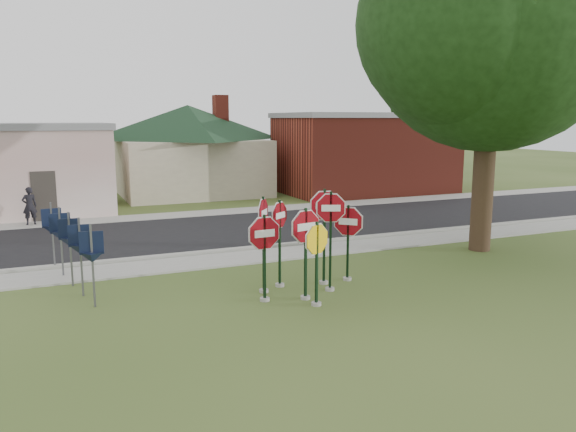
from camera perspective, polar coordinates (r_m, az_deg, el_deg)
name	(u,v)px	position (r m, az deg, el deg)	size (l,w,h in m)	color
ground	(332,311)	(13.19, 4.46, -9.62)	(120.00, 120.00, 0.00)	#384E1D
sidewalk_near	(251,257)	(18.02, -3.74, -4.18)	(60.00, 1.60, 0.06)	gray
road	(213,232)	(22.22, -7.65, -1.60)	(60.00, 7.00, 0.04)	black
sidewalk_far	(187,215)	(26.31, -10.21, 0.14)	(60.00, 1.60, 0.06)	gray
curb	(241,249)	(18.93, -4.76, -3.38)	(60.00, 0.20, 0.14)	gray
stop_sign_center	(306,241)	(13.62, 1.81, -2.53)	(1.12, 0.24, 2.39)	gray
stop_sign_yellow	(317,254)	(13.21, 2.94, -3.87)	(0.98, 0.38, 2.13)	gray
stop_sign_left	(264,246)	(13.50, -2.42, -3.09)	(1.13, 0.24, 2.25)	gray
stop_sign_right	(331,227)	(14.29, 4.35, -1.13)	(0.97, 0.41, 2.69)	gray
stop_sign_back_right	(324,222)	(14.88, 3.71, -0.64)	(1.09, 0.24, 2.69)	gray
stop_sign_back_left	(280,232)	(14.66, -0.85, -1.68)	(0.80, 0.60, 2.41)	gray
stop_sign_far_right	(348,233)	(15.34, 6.12, -1.71)	(0.83, 0.78, 2.21)	gray
stop_sign_far_left	(263,232)	(14.14, -2.51, -1.59)	(0.63, 0.81, 2.58)	gray
route_sign_row	(70,241)	(15.81, -21.28, -2.39)	(1.43, 4.63, 2.00)	#59595E
building_house	(188,132)	(33.91, -10.10, 8.42)	(11.60, 11.60, 6.20)	#BFB497
building_brick	(365,152)	(34.52, 7.85, 6.44)	(10.20, 6.20, 4.75)	maroon
oak_tree	(493,19)	(19.95, 20.09, 18.27)	(12.02, 11.42, 11.73)	#302015
bg_tree_right	(426,104)	(46.31, 13.85, 11.02)	(5.60, 5.60, 8.40)	#302015
pedestrian	(30,206)	(25.50, -24.77, 0.94)	(0.58, 0.38, 1.58)	black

